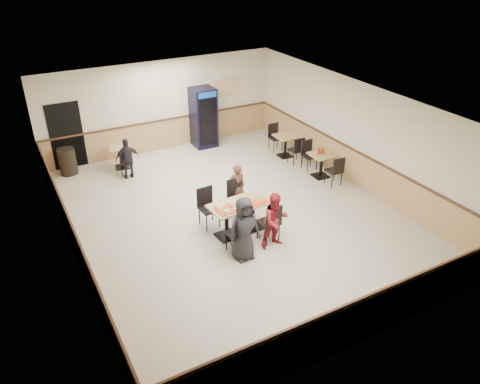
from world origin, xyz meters
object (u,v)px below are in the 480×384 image
pepsi_cooler (204,117)px  diner_man_opposite (237,188)px  lone_diner (128,159)px  side_table_near (321,162)px  side_table_far (285,143)px  back_table (121,154)px  main_table (240,213)px  diner_woman_right (276,220)px  diner_woman_left (244,229)px  trash_bin (68,161)px

pepsi_cooler → diner_man_opposite: bearing=-103.6°
lone_diner → side_table_near: (5.11, -2.72, -0.13)m
side_table_far → pepsi_cooler: bearing=132.5°
lone_diner → back_table: (0.00, 0.80, -0.16)m
diner_man_opposite → side_table_near: bearing=-166.2°
diner_man_opposite → side_table_near: size_ratio=1.82×
main_table → side_table_near: size_ratio=2.12×
main_table → pepsi_cooler: 5.64m
diner_woman_right → side_table_near: size_ratio=1.86×
main_table → diner_man_opposite: 1.05m
diner_woman_left → lone_diner: size_ratio=1.22×
diner_man_opposite → diner_woman_right: bearing=95.0°
diner_woman_right → back_table: bearing=107.9°
side_table_near → back_table: 6.20m
main_table → pepsi_cooler: pepsi_cooler is taller
diner_man_opposite → back_table: size_ratio=1.72×
diner_woman_right → back_table: 6.23m
diner_woman_right → pepsi_cooler: 6.40m
side_table_far → back_table: (-4.99, 1.74, -0.02)m
main_table → diner_woman_right: size_ratio=1.14×
back_table → pepsi_cooler: (3.04, 0.39, 0.55)m
diner_woman_right → trash_bin: 7.18m
pepsi_cooler → trash_bin: bearing=-179.0°
diner_woman_right → lone_diner: size_ratio=1.10×
diner_man_opposite → pepsi_cooler: bearing=-99.9°
lone_diner → side_table_near: size_ratio=1.68×
main_table → pepsi_cooler: bearing=70.0°
diner_man_opposite → back_table: bearing=-60.4°
diner_woman_left → diner_man_opposite: 2.09m
back_table → trash_bin: (-1.55, 0.35, -0.06)m
diner_woman_left → back_table: diner_woman_left is taller
main_table → diner_woman_left: size_ratio=1.03×
diner_woman_right → side_table_near: (3.15, 2.39, -0.20)m
side_table_near → diner_man_opposite: bearing=-170.4°
main_table → diner_man_opposite: (0.42, 0.96, 0.13)m
diner_woman_right → side_table_far: size_ratio=1.89×
diner_man_opposite → back_table: 4.50m
main_table → pepsi_cooler: size_ratio=0.77×
side_table_far → back_table: bearing=160.8°
main_table → trash_bin: trash_bin is taller
diner_woman_left → diner_woman_right: (0.87, 0.06, -0.07)m
pepsi_cooler → main_table: bearing=-105.4°
lone_diner → side_table_far: size_ratio=1.71×
lone_diner → diner_man_opposite: bearing=125.4°
side_table_near → side_table_far: bearing=93.8°
main_table → side_table_near: main_table is taller
side_table_far → trash_bin: (-6.55, 2.09, -0.08)m
side_table_near → pepsi_cooler: pepsi_cooler is taller
diner_man_opposite → trash_bin: (-3.48, 4.40, -0.26)m
side_table_far → pepsi_cooler: pepsi_cooler is taller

